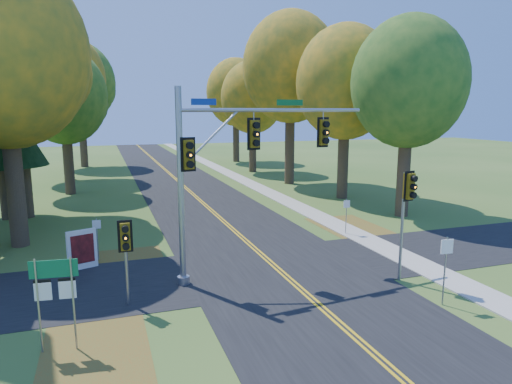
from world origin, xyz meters
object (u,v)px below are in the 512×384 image
object	(u,v)px
route_sign_cluster	(55,286)
east_signal_pole	(408,199)
info_kiosk	(82,250)
traffic_mast	(232,158)

from	to	relation	value
route_sign_cluster	east_signal_pole	bearing A→B (deg)	12.43
info_kiosk	traffic_mast	bearing A→B (deg)	-46.92
info_kiosk	route_sign_cluster	bearing A→B (deg)	-113.38
route_sign_cluster	info_kiosk	bearing A→B (deg)	93.13
traffic_mast	east_signal_pole	xyz separation A→B (m)	(6.35, -2.81, -1.54)
traffic_mast	info_kiosk	distance (m)	7.83
east_signal_pole	route_sign_cluster	distance (m)	12.87
traffic_mast	route_sign_cluster	bearing A→B (deg)	-153.48
east_signal_pole	traffic_mast	bearing A→B (deg)	143.99
east_signal_pole	info_kiosk	world-z (taller)	east_signal_pole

